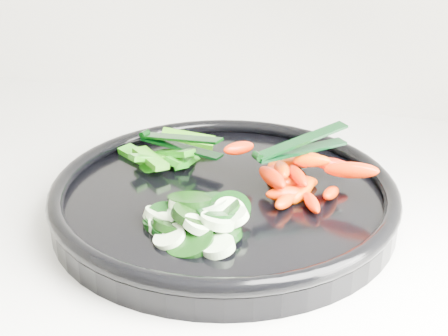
# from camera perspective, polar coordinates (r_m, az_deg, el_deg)

# --- Properties ---
(veggie_tray) EXTENTS (0.49, 0.49, 0.04)m
(veggie_tray) POSITION_cam_1_polar(r_m,az_deg,el_deg) (0.68, -0.00, -2.64)
(veggie_tray) COLOR black
(veggie_tray) RESTS_ON counter
(cucumber_pile) EXTENTS (0.12, 0.11, 0.04)m
(cucumber_pile) POSITION_cam_1_polar(r_m,az_deg,el_deg) (0.61, -3.05, -4.61)
(cucumber_pile) COLOR black
(cucumber_pile) RESTS_ON veggie_tray
(carrot_pile) EXTENTS (0.17, 0.15, 0.05)m
(carrot_pile) POSITION_cam_1_polar(r_m,az_deg,el_deg) (0.68, 6.56, -0.52)
(carrot_pile) COLOR #FB6300
(carrot_pile) RESTS_ON veggie_tray
(pepper_pile) EXTENTS (0.11, 0.11, 0.04)m
(pepper_pile) POSITION_cam_1_polar(r_m,az_deg,el_deg) (0.75, -5.10, 1.18)
(pepper_pile) COLOR #126609
(pepper_pile) RESTS_ON veggie_tray
(tong_carrot) EXTENTS (0.09, 0.09, 0.02)m
(tong_carrot) POSITION_cam_1_polar(r_m,az_deg,el_deg) (0.67, 6.87, 2.01)
(tong_carrot) COLOR black
(tong_carrot) RESTS_ON carrot_pile
(tong_pepper) EXTENTS (0.11, 0.05, 0.02)m
(tong_pepper) POSITION_cam_1_polar(r_m,az_deg,el_deg) (0.74, -4.19, 2.39)
(tong_pepper) COLOR black
(tong_pepper) RESTS_ON pepper_pile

